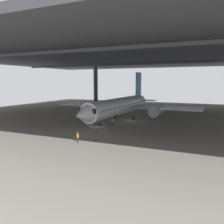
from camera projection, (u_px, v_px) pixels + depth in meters
The scene contains 8 objects.
ground_plane at pixel (128, 120), 58.19m from camera, with size 110.00×110.00×0.00m, color gray.
hangar_structure at pixel (146, 56), 68.50m from camera, with size 121.00×99.00×17.38m.
airplane_main at pixel (121, 106), 57.76m from camera, with size 37.12×38.65×12.04m.
boarding_stairs at pixel (97, 124), 48.73m from camera, with size 4.33×1.54×4.78m.
crew_worker_near_nose at pixel (78, 137), 36.84m from camera, with size 0.42×0.41×1.60m.
crew_worker_by_stairs at pixel (112, 122), 50.70m from camera, with size 0.30×0.54×1.55m.
traffic_cone_orange at pixel (94, 138), 38.76m from camera, with size 0.36×0.36×0.60m.
baggage_tug at pixel (112, 114), 65.72m from camera, with size 1.86×2.47×0.90m.
Camera 1 is at (20.11, -53.98, 9.39)m, focal length 38.30 mm.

